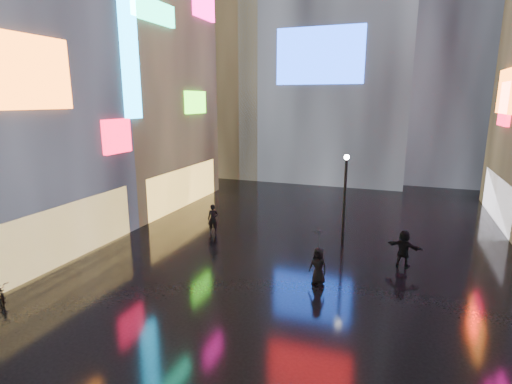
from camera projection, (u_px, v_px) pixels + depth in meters
The scene contains 10 objects.
ground at pixel (305, 249), 22.22m from camera, with size 140.00×140.00×0.00m, color black.
building_left_far at pixel (123, 61), 30.59m from camera, with size 10.28×12.00×22.00m.
tower_flank_right at pixel (461, 7), 39.16m from camera, with size 12.00×12.00×34.00m, color black.
tower_flank_left at pixel (230, 54), 44.10m from camera, with size 10.00×10.00×26.00m, color black.
lamp_far at pixel (345, 195), 22.25m from camera, with size 0.30×0.30×5.20m.
pedestrian_4 at pixel (318, 266), 17.87m from camera, with size 0.83×0.54×1.69m, color black.
pedestrian_5 at pixel (404, 248), 19.74m from camera, with size 1.73×0.55×1.86m, color black.
pedestrian_6 at pixel (213, 219), 24.64m from camera, with size 0.67×0.44×1.84m, color black.
umbrella_2 at pixel (319, 239), 17.59m from camera, with size 0.90×0.92×0.82m, color black.
bicycle at pixel (0, 290), 16.42m from camera, with size 0.60×1.71×0.90m, color black.
Camera 1 is at (4.61, -0.60, 8.10)m, focal length 28.00 mm.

